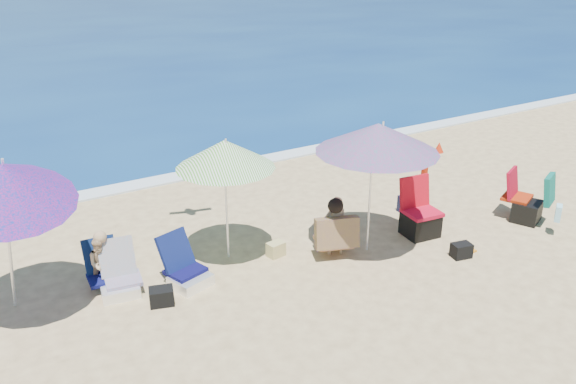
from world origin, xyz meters
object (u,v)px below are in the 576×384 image
chair_rainbow (120,280)px  umbrella_striped (225,154)px  camp_chair_left (420,219)px  furled_umbrella (426,178)px  umbrella_turquoise (378,138)px  chair_navy (186,271)px  person_left (101,262)px  umbrella_blue (4,183)px  camp_chair_right (529,204)px  person_center (336,228)px

chair_rainbow → umbrella_striped: bearing=1.9°
camp_chair_left → furled_umbrella: bearing=39.5°
umbrella_turquoise → chair_rainbow: (-3.71, 0.88, -1.67)m
umbrella_turquoise → chair_navy: bearing=167.9°
chair_rainbow → person_left: (-0.15, 0.28, 0.19)m
chair_rainbow → umbrella_turquoise: bearing=-13.4°
chair_navy → camp_chair_left: size_ratio=0.84×
umbrella_turquoise → chair_rainbow: 4.16m
umbrella_turquoise → umbrella_striped: bearing=155.0°
umbrella_blue → chair_rainbow: size_ratio=3.19×
chair_rainbow → camp_chair_left: bearing=-10.3°
furled_umbrella → chair_navy: furled_umbrella is taller
chair_navy → camp_chair_right: bearing=-11.5°
chair_navy → umbrella_striped: bearing=21.3°
umbrella_striped → camp_chair_left: umbrella_striped is taller
chair_rainbow → furled_umbrella: bearing=-6.1°
furled_umbrella → person_left: (-5.27, 0.83, -0.45)m
umbrella_blue → chair_navy: 2.66m
chair_navy → person_center: 2.33m
umbrella_turquoise → person_center: 1.50m
umbrella_turquoise → umbrella_blue: umbrella_blue is taller
furled_umbrella → camp_chair_right: 1.89m
chair_navy → furled_umbrella: bearing=-3.7°
person_left → chair_rainbow: bearing=-61.3°
umbrella_striped → camp_chair_right: size_ratio=1.58×
umbrella_turquoise → camp_chair_right: bearing=-11.0°
umbrella_blue → furled_umbrella: 6.41m
furled_umbrella → person_left: bearing=171.0°
furled_umbrella → chair_navy: 4.31m
umbrella_blue → camp_chair_left: umbrella_blue is taller
camp_chair_right → camp_chair_left: bearing=162.9°
umbrella_blue → furled_umbrella: (6.30, -0.55, -1.04)m
umbrella_striped → furled_umbrella: 3.57m
umbrella_striped → camp_chair_left: size_ratio=2.01×
person_left → umbrella_turquoise: bearing=-16.8°
furled_umbrella → camp_chair_left: size_ratio=1.56×
furled_umbrella → camp_chair_right: (1.58, -0.91, -0.49)m
chair_rainbow → person_center: 3.22m
chair_navy → person_left: bearing=151.3°
chair_rainbow → chair_navy: bearing=-17.6°
chair_navy → camp_chair_left: 3.92m
camp_chair_left → umbrella_turquoise: bearing=-178.6°
camp_chair_left → person_center: bearing=175.2°
person_center → person_left: size_ratio=1.18×
umbrella_striped → camp_chair_left: 3.47m
umbrella_striped → camp_chair_right: (5.00, -1.52, -1.35)m
camp_chair_left → person_center: size_ratio=0.99×
person_center → chair_navy: bearing=168.8°
person_left → umbrella_blue: bearing=-164.7°
umbrella_turquoise → umbrella_striped: umbrella_turquoise is taller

